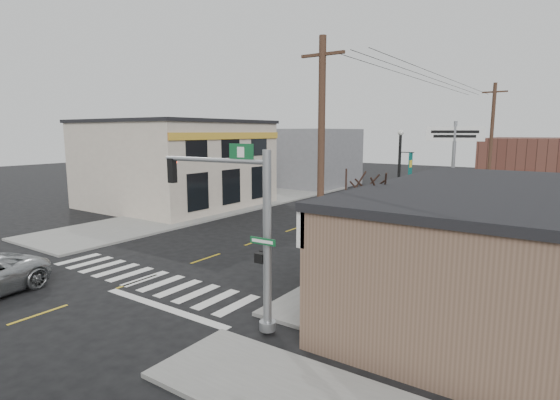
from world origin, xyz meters
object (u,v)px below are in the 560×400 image
Objects in this scene: utility_pole_near at (321,173)px; utility_pole_far at (490,150)px; lamp_post at (400,176)px; bare_tree at (366,181)px; dance_center_sign at (454,150)px; guide_sign at (379,218)px; traffic_signal_pole at (249,219)px; fire_hydrant at (373,279)px.

utility_pole_near is 0.98× the size of utility_pole_far.
lamp_post is 9.14m from bare_tree.
utility_pole_near reaches higher than bare_tree.
lamp_post is 0.93× the size of dance_center_sign.
utility_pole_far is at bearing 54.65° from lamp_post.
utility_pole_far is at bearing 70.48° from dance_center_sign.
guide_sign is 0.48× the size of lamp_post.
utility_pole_near reaches higher than lamp_post.
utility_pole_near reaches higher than guide_sign.
traffic_signal_pole is 1.94× the size of guide_sign.
utility_pole_near is at bearing -107.99° from dance_center_sign.
guide_sign is at bearing 85.32° from traffic_signal_pole.
traffic_signal_pole is 9.66m from guide_sign.
dance_center_sign is 0.71× the size of utility_pole_far.
traffic_signal_pole is at bearing -105.08° from lamp_post.
guide_sign is 0.54× the size of bare_tree.
fire_hydrant is 3.82m from bare_tree.
dance_center_sign is at bearing 87.45° from bare_tree.
utility_pole_far is at bearing 85.12° from utility_pole_near.
utility_pole_far reaches higher than utility_pole_near.
dance_center_sign reaches higher than fire_hydrant.
lamp_post is at bearing 96.72° from utility_pole_near.
dance_center_sign is at bearing 81.39° from guide_sign.
lamp_post reaches higher than bare_tree.
fire_hydrant is at bearing 43.63° from bare_tree.
guide_sign is 0.44× the size of dance_center_sign.
dance_center_sign is at bearing 85.64° from utility_pole_near.
utility_pole_near is at bearing 67.33° from traffic_signal_pole.
dance_center_sign is at bearing 79.63° from traffic_signal_pole.
guide_sign is at bearing 105.54° from bare_tree.
utility_pole_near is (-0.71, -2.16, 0.42)m from bare_tree.
utility_pole_near is (0.97, 2.64, 1.26)m from traffic_signal_pole.
guide_sign is 4.52m from lamp_post.
fire_hydrant is at bearing 66.26° from traffic_signal_pole.
bare_tree is at bearing -89.03° from utility_pole_far.
guide_sign is at bearing -119.00° from dance_center_sign.
guide_sign is 4.97m from fire_hydrant.
dance_center_sign is (2.16, 15.75, 1.60)m from traffic_signal_pole.
utility_pole_far is (1.29, 17.76, 0.51)m from bare_tree.
utility_pole_near is (-1.20, -13.11, -0.34)m from dance_center_sign.
lamp_post is (-0.17, 13.72, 0.16)m from traffic_signal_pole.
bare_tree is 2.31m from utility_pole_near.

